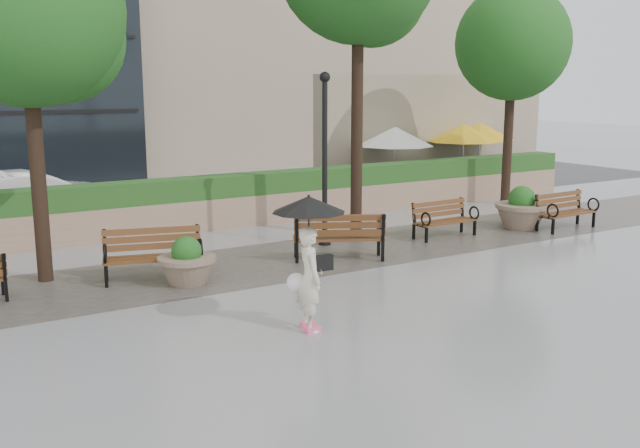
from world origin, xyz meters
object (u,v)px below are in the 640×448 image
bench_4 (566,219)px  planter_right (521,212)px  planter_left (187,265)px  bench_2 (339,246)px  bench_3 (444,227)px  car_right (35,197)px  bench_1 (154,266)px  pedestrian (309,250)px  lamppost (325,171)px

bench_4 → planter_right: 1.14m
planter_left → planter_right: (9.28, 0.43, 0.08)m
bench_2 → bench_3: 3.45m
bench_4 → car_right: (-11.46, 7.95, 0.43)m
bench_1 → bench_4: 10.66m
car_right → pedestrian: bearing=-175.4°
planter_right → lamppost: bearing=169.2°
lamppost → car_right: size_ratio=0.92×
bench_2 → bench_4: bearing=-156.1°
bench_3 → bench_4: (3.33, -0.87, 0.02)m
bench_3 → car_right: size_ratio=0.39×
planter_left → lamppost: size_ratio=0.28×
car_right → planter_left: bearing=-175.9°
bench_1 → planter_right: (9.73, -0.12, 0.14)m
bench_1 → car_right: size_ratio=0.45×
planter_right → pedestrian: 9.43m
bench_1 → pedestrian: 4.16m
bench_4 → planter_left: bearing=175.7°
bench_2 → planter_right: bearing=-149.8°
bench_2 → pedestrian: pedestrian is taller
bench_1 → pedestrian: size_ratio=0.95×
planter_right → bench_4: bearing=-37.4°
planter_left → car_right: 7.81m
bench_3 → car_right: bearing=137.9°
bench_4 → lamppost: bearing=161.9°
bench_1 → planter_right: 9.74m
bench_1 → bench_3: 7.30m
bench_2 → bench_4: size_ratio=1.14×
bench_1 → planter_left: 0.71m
bench_3 → bench_4: 3.44m
pedestrian → planter_left: bearing=24.6°
planter_right → pedestrian: (-8.61, -3.77, 0.81)m
bench_3 → lamppost: 3.37m
bench_2 → pedestrian: size_ratio=0.99×
planter_left → car_right: car_right is taller
bench_3 → lamppost: size_ratio=0.42×
bench_1 → planter_left: size_ratio=1.79×
bench_1 → car_right: (-0.83, 7.15, 0.41)m
planter_right → car_right: (-10.57, 7.27, 0.27)m
bench_2 → car_right: 8.96m
planter_left → planter_right: 9.29m
planter_right → pedestrian: size_ratio=0.65×
bench_1 → bench_3: size_ratio=1.18×
lamppost → car_right: (-5.22, 6.25, -1.03)m
bench_2 → planter_left: 3.43m
planter_left → pedestrian: bearing=-78.7°
planter_left → car_right: (-1.29, 7.70, 0.35)m
planter_left → lamppost: (3.93, 1.44, 1.38)m
bench_3 → bench_4: bench_4 is taller
bench_2 → bench_3: (3.41, 0.52, -0.04)m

